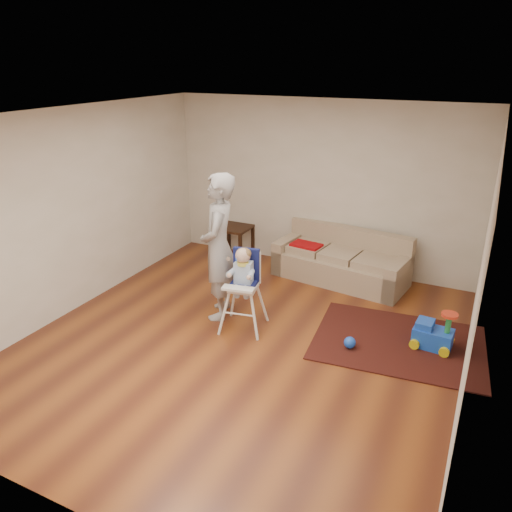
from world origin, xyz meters
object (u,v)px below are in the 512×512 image
at_px(side_table, 234,241).
at_px(toy_ball, 350,343).
at_px(ride_on_toy, 434,328).
at_px(adult, 219,247).
at_px(high_chair, 243,290).
at_px(sofa, 341,257).

distance_m(side_table, toy_ball, 3.37).
xyz_separation_m(ride_on_toy, toy_ball, (-0.88, -0.46, -0.17)).
bearing_deg(adult, side_table, -177.72).
relative_size(side_table, high_chair, 0.49).
xyz_separation_m(side_table, toy_ball, (2.66, -2.06, -0.18)).
bearing_deg(adult, high_chair, 46.73).
bearing_deg(sofa, toy_ball, -61.56).
bearing_deg(sofa, side_table, -177.65).
height_order(sofa, high_chair, high_chair).
xyz_separation_m(sofa, high_chair, (-0.68, -1.96, 0.14)).
relative_size(side_table, adult, 0.28).
xyz_separation_m(toy_ball, high_chair, (-1.38, -0.10, 0.45)).
xyz_separation_m(side_table, ride_on_toy, (3.55, -1.60, -0.01)).
height_order(high_chair, adult, adult).
distance_m(toy_ball, high_chair, 1.45).
height_order(toy_ball, high_chair, high_chair).
height_order(sofa, ride_on_toy, sofa).
distance_m(high_chair, adult, 0.66).
bearing_deg(ride_on_toy, adult, -168.09).
bearing_deg(ride_on_toy, toy_ball, -148.21).
bearing_deg(sofa, ride_on_toy, -33.77).
xyz_separation_m(side_table, high_chair, (1.29, -2.16, 0.26)).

